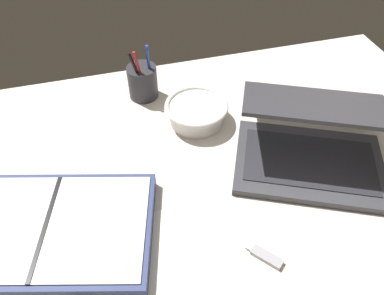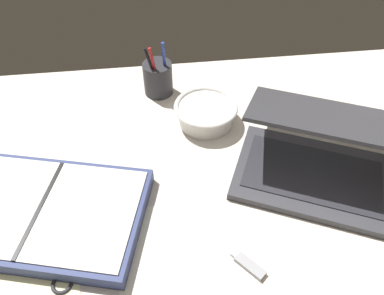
{
  "view_description": "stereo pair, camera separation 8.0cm",
  "coord_description": "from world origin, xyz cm",
  "px_view_note": "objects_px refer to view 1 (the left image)",
  "views": [
    {
      "loc": [
        -16.15,
        -45.66,
        66.38
      ],
      "look_at": [
        -1.59,
        7.57,
        9.0
      ],
      "focal_mm": 35.0,
      "sensor_mm": 36.0,
      "label": 1
    },
    {
      "loc": [
        -8.35,
        -47.2,
        66.38
      ],
      "look_at": [
        -1.59,
        7.57,
        9.0
      ],
      "focal_mm": 35.0,
      "sensor_mm": 36.0,
      "label": 2
    }
  ],
  "objects_px": {
    "bowl": "(196,112)",
    "pen_cup": "(143,82)",
    "planner": "(48,230)",
    "scissors": "(89,289)",
    "laptop": "(312,143)"
  },
  "relations": [
    {
      "from": "bowl",
      "to": "pen_cup",
      "type": "bearing_deg",
      "value": 128.58
    },
    {
      "from": "pen_cup",
      "to": "planner",
      "type": "relative_size",
      "value": 0.36
    },
    {
      "from": "bowl",
      "to": "scissors",
      "type": "distance_m",
      "value": 0.48
    },
    {
      "from": "bowl",
      "to": "planner",
      "type": "distance_m",
      "value": 0.44
    },
    {
      "from": "laptop",
      "to": "scissors",
      "type": "bearing_deg",
      "value": -135.59
    },
    {
      "from": "pen_cup",
      "to": "scissors",
      "type": "height_order",
      "value": "pen_cup"
    },
    {
      "from": "planner",
      "to": "bowl",
      "type": "bearing_deg",
      "value": 48.92
    },
    {
      "from": "planner",
      "to": "laptop",
      "type": "bearing_deg",
      "value": 20.1
    },
    {
      "from": "bowl",
      "to": "pen_cup",
      "type": "height_order",
      "value": "pen_cup"
    },
    {
      "from": "scissors",
      "to": "pen_cup",
      "type": "bearing_deg",
      "value": 54.67
    },
    {
      "from": "laptop",
      "to": "planner",
      "type": "xyz_separation_m",
      "value": [
        -0.58,
        -0.05,
        -0.03
      ]
    },
    {
      "from": "bowl",
      "to": "scissors",
      "type": "bearing_deg",
      "value": -128.67
    },
    {
      "from": "bowl",
      "to": "planner",
      "type": "xyz_separation_m",
      "value": [
        -0.36,
        -0.25,
        -0.01
      ]
    },
    {
      "from": "bowl",
      "to": "pen_cup",
      "type": "distance_m",
      "value": 0.18
    },
    {
      "from": "laptop",
      "to": "bowl",
      "type": "distance_m",
      "value": 0.29
    }
  ]
}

